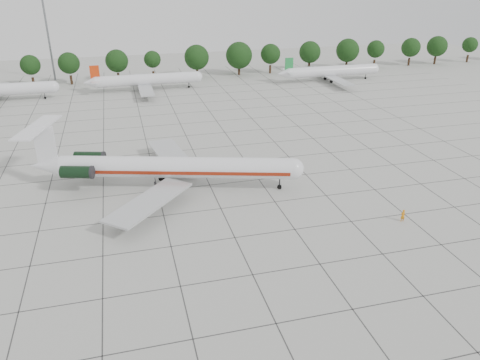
{
  "coord_description": "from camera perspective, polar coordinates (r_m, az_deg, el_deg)",
  "views": [
    {
      "loc": [
        -12.18,
        -56.69,
        30.98
      ],
      "look_at": [
        3.1,
        1.25,
        3.5
      ],
      "focal_mm": 35.0,
      "sensor_mm": 36.0,
      "label": 1
    }
  ],
  "objects": [
    {
      "name": "ground",
      "position": [
        65.75,
        -2.34,
        -3.5
      ],
      "size": [
        260.0,
        260.0,
        0.0
      ],
      "primitive_type": "plane",
      "color": "#B4B5AD",
      "rests_on": "ground"
    },
    {
      "name": "apron_joints",
      "position": [
        79.04,
        -4.72,
        1.48
      ],
      "size": [
        170.0,
        170.0,
        0.02
      ],
      "primitive_type": "cube",
      "color": "#383838",
      "rests_on": "ground"
    },
    {
      "name": "main_airliner",
      "position": [
        71.38,
        -9.56,
        1.58
      ],
      "size": [
        40.74,
        31.27,
        9.72
      ],
      "rotation": [
        0.0,
        0.0,
        -0.29
      ],
      "color": "silver",
      "rests_on": "ground"
    },
    {
      "name": "ground_crew",
      "position": [
        65.81,
        19.23,
        -4.11
      ],
      "size": [
        0.63,
        0.41,
        1.71
      ],
      "primitive_type": "imported",
      "rotation": [
        0.0,
        0.0,
        3.15
      ],
      "color": "orange",
      "rests_on": "ground"
    },
    {
      "name": "bg_airliner_c",
      "position": [
        131.89,
        -11.31,
        11.88
      ],
      "size": [
        28.24,
        27.2,
        7.4
      ],
      "color": "silver",
      "rests_on": "ground"
    },
    {
      "name": "bg_airliner_d",
      "position": [
        142.99,
        11.06,
        12.87
      ],
      "size": [
        28.24,
        27.2,
        7.4
      ],
      "color": "silver",
      "rests_on": "ground"
    },
    {
      "name": "tree_line",
      "position": [
        143.88,
        -14.79,
        13.85
      ],
      "size": [
        249.86,
        8.44,
        10.22
      ],
      "color": "#332114",
      "rests_on": "ground"
    },
    {
      "name": "floodlight_mast",
      "position": [
        150.69,
        -22.44,
        16.53
      ],
      "size": [
        1.6,
        1.6,
        25.45
      ],
      "color": "slate",
      "rests_on": "ground"
    }
  ]
}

